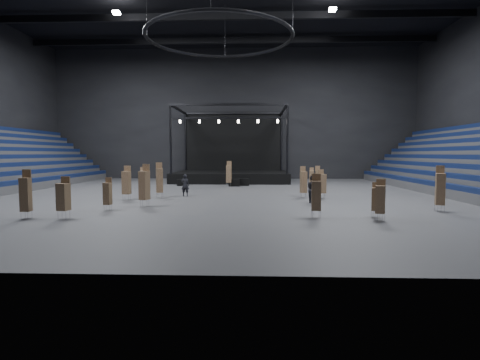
{
  "coord_description": "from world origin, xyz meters",
  "views": [
    {
      "loc": [
        2.9,
        -31.38,
        3.46
      ],
      "look_at": [
        1.78,
        -2.0,
        1.4
      ],
      "focal_mm": 28.0,
      "sensor_mm": 36.0,
      "label": 1
    }
  ],
  "objects_px": {
    "chair_stack_10": "(312,177)",
    "chair_stack_15": "(380,199)",
    "chair_stack_3": "(229,173)",
    "chair_stack_5": "(108,193)",
    "flight_case_right": "(244,182)",
    "chair_stack_14": "(144,185)",
    "chair_stack_6": "(322,183)",
    "chair_stack_8": "(440,188)",
    "chair_stack_2": "(159,180)",
    "flight_case_mid": "(234,183)",
    "chair_stack_13": "(316,195)",
    "chair_stack_9": "(63,196)",
    "chair_stack_0": "(126,182)",
    "chair_stack_11": "(376,199)",
    "flight_case_left": "(182,182)",
    "chair_stack_1": "(143,177)",
    "chair_stack_12": "(26,194)",
    "stage": "(232,170)",
    "chair_stack_7": "(303,182)",
    "man_center": "(185,185)",
    "crew_member": "(313,189)"
  },
  "relations": [
    {
      "from": "chair_stack_10",
      "to": "chair_stack_15",
      "type": "relative_size",
      "value": 0.93
    },
    {
      "from": "chair_stack_3",
      "to": "chair_stack_5",
      "type": "height_order",
      "value": "chair_stack_3"
    },
    {
      "from": "flight_case_right",
      "to": "chair_stack_14",
      "type": "height_order",
      "value": "chair_stack_14"
    },
    {
      "from": "chair_stack_6",
      "to": "chair_stack_8",
      "type": "bearing_deg",
      "value": -65.4
    },
    {
      "from": "chair_stack_2",
      "to": "chair_stack_5",
      "type": "height_order",
      "value": "chair_stack_2"
    },
    {
      "from": "flight_case_mid",
      "to": "chair_stack_13",
      "type": "height_order",
      "value": "chair_stack_13"
    },
    {
      "from": "chair_stack_6",
      "to": "chair_stack_14",
      "type": "bearing_deg",
      "value": -177.55
    },
    {
      "from": "chair_stack_9",
      "to": "chair_stack_10",
      "type": "bearing_deg",
      "value": 60.3
    },
    {
      "from": "chair_stack_6",
      "to": "chair_stack_13",
      "type": "xyz_separation_m",
      "value": [
        -1.87,
        -8.76,
        0.05
      ]
    },
    {
      "from": "chair_stack_0",
      "to": "chair_stack_10",
      "type": "xyz_separation_m",
      "value": [
        15.58,
        11.82,
        -0.28
      ]
    },
    {
      "from": "chair_stack_11",
      "to": "flight_case_left",
      "type": "bearing_deg",
      "value": 144.28
    },
    {
      "from": "chair_stack_9",
      "to": "chair_stack_13",
      "type": "xyz_separation_m",
      "value": [
        13.48,
        0.77,
        0.04
      ]
    },
    {
      "from": "chair_stack_9",
      "to": "chair_stack_13",
      "type": "distance_m",
      "value": 13.51
    },
    {
      "from": "flight_case_right",
      "to": "chair_stack_1",
      "type": "bearing_deg",
      "value": -160.22
    },
    {
      "from": "chair_stack_3",
      "to": "chair_stack_12",
      "type": "bearing_deg",
      "value": -110.26
    },
    {
      "from": "stage",
      "to": "chair_stack_7",
      "type": "height_order",
      "value": "stage"
    },
    {
      "from": "chair_stack_6",
      "to": "chair_stack_12",
      "type": "relative_size",
      "value": 0.86
    },
    {
      "from": "chair_stack_6",
      "to": "flight_case_left",
      "type": "bearing_deg",
      "value": 120.5
    },
    {
      "from": "chair_stack_9",
      "to": "chair_stack_10",
      "type": "height_order",
      "value": "chair_stack_9"
    },
    {
      "from": "chair_stack_0",
      "to": "flight_case_left",
      "type": "bearing_deg",
      "value": 87.24
    },
    {
      "from": "chair_stack_2",
      "to": "chair_stack_7",
      "type": "xyz_separation_m",
      "value": [
        11.36,
        0.57,
        -0.15
      ]
    },
    {
      "from": "chair_stack_0",
      "to": "chair_stack_15",
      "type": "xyz_separation_m",
      "value": [
        16.07,
        -8.18,
        -0.2
      ]
    },
    {
      "from": "chair_stack_10",
      "to": "chair_stack_13",
      "type": "bearing_deg",
      "value": -89.92
    },
    {
      "from": "chair_stack_7",
      "to": "chair_stack_2",
      "type": "bearing_deg",
      "value": 169.06
    },
    {
      "from": "chair_stack_14",
      "to": "man_center",
      "type": "distance_m",
      "value": 6.3
    },
    {
      "from": "chair_stack_0",
      "to": "chair_stack_7",
      "type": "height_order",
      "value": "chair_stack_0"
    },
    {
      "from": "stage",
      "to": "man_center",
      "type": "height_order",
      "value": "stage"
    },
    {
      "from": "stage",
      "to": "flight_case_mid",
      "type": "bearing_deg",
      "value": -84.6
    },
    {
      "from": "chair_stack_1",
      "to": "crew_member",
      "type": "relative_size",
      "value": 1.08
    },
    {
      "from": "chair_stack_11",
      "to": "chair_stack_12",
      "type": "xyz_separation_m",
      "value": [
        -18.81,
        -1.1,
        0.31
      ]
    },
    {
      "from": "chair_stack_1",
      "to": "chair_stack_11",
      "type": "xyz_separation_m",
      "value": [
        17.79,
        -16.49,
        -0.1
      ]
    },
    {
      "from": "chair_stack_10",
      "to": "chair_stack_12",
      "type": "bearing_deg",
      "value": -124.32
    },
    {
      "from": "stage",
      "to": "chair_stack_5",
      "type": "relative_size",
      "value": 6.94
    },
    {
      "from": "chair_stack_0",
      "to": "chair_stack_8",
      "type": "bearing_deg",
      "value": -8.51
    },
    {
      "from": "flight_case_mid",
      "to": "chair_stack_5",
      "type": "height_order",
      "value": "chair_stack_5"
    },
    {
      "from": "chair_stack_11",
      "to": "chair_stack_3",
      "type": "bearing_deg",
      "value": 134.23
    },
    {
      "from": "chair_stack_5",
      "to": "man_center",
      "type": "distance_m",
      "value": 8.47
    },
    {
      "from": "stage",
      "to": "chair_stack_12",
      "type": "xyz_separation_m",
      "value": [
        -9.29,
        -28.22,
        -0.11
      ]
    },
    {
      "from": "flight_case_mid",
      "to": "chair_stack_11",
      "type": "relative_size",
      "value": 0.6
    },
    {
      "from": "chair_stack_6",
      "to": "chair_stack_7",
      "type": "xyz_separation_m",
      "value": [
        -1.31,
        0.73,
        0.06
      ]
    },
    {
      "from": "stage",
      "to": "chair_stack_11",
      "type": "xyz_separation_m",
      "value": [
        9.52,
        -27.13,
        -0.42
      ]
    },
    {
      "from": "chair_stack_8",
      "to": "chair_stack_9",
      "type": "bearing_deg",
      "value": -155.73
    },
    {
      "from": "flight_case_right",
      "to": "chair_stack_13",
      "type": "height_order",
      "value": "chair_stack_13"
    },
    {
      "from": "chair_stack_15",
      "to": "chair_stack_8",
      "type": "bearing_deg",
      "value": 56.6
    },
    {
      "from": "flight_case_right",
      "to": "crew_member",
      "type": "distance_m",
      "value": 15.3
    },
    {
      "from": "chair_stack_1",
      "to": "crew_member",
      "type": "height_order",
      "value": "chair_stack_1"
    },
    {
      "from": "chair_stack_7",
      "to": "chair_stack_0",
      "type": "bearing_deg",
      "value": 175.05
    },
    {
      "from": "chair_stack_11",
      "to": "man_center",
      "type": "distance_m",
      "value": 15.67
    },
    {
      "from": "chair_stack_10",
      "to": "chair_stack_2",
      "type": "bearing_deg",
      "value": -134.64
    },
    {
      "from": "chair_stack_9",
      "to": "chair_stack_10",
      "type": "relative_size",
      "value": 1.11
    }
  ]
}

